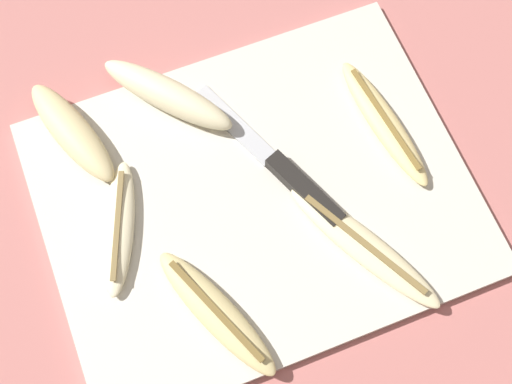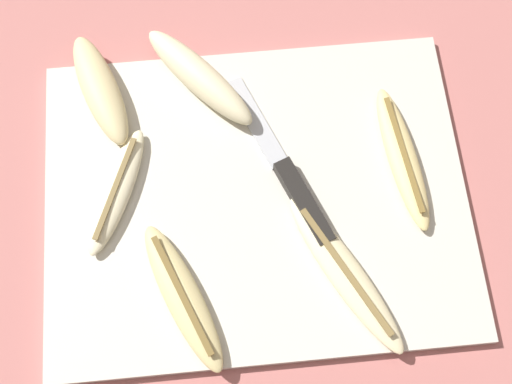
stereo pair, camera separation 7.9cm
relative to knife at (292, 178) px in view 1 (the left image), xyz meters
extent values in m
plane|color=#B76B66|center=(-0.04, 0.00, -0.02)|extent=(4.00, 4.00, 0.00)
cube|color=beige|center=(-0.04, 0.00, -0.01)|extent=(0.47, 0.37, 0.01)
cube|color=black|center=(0.01, -0.02, 0.00)|extent=(0.06, 0.11, 0.02)
cube|color=#B7BABF|center=(-0.04, 0.09, -0.01)|extent=(0.07, 0.12, 0.00)
ellipsoid|color=#DBC684|center=(-0.13, -0.11, 0.00)|extent=(0.10, 0.18, 0.02)
cube|color=brown|center=(-0.13, -0.11, 0.01)|extent=(0.06, 0.13, 0.00)
ellipsoid|color=beige|center=(-0.20, 0.01, 0.00)|extent=(0.09, 0.16, 0.02)
cube|color=olive|center=(-0.20, 0.01, 0.01)|extent=(0.05, 0.12, 0.00)
ellipsoid|color=beige|center=(0.04, -0.10, 0.00)|extent=(0.13, 0.20, 0.02)
cube|color=olive|center=(0.04, -0.10, 0.01)|extent=(0.08, 0.15, 0.00)
ellipsoid|color=beige|center=(-0.21, 0.14, 0.01)|extent=(0.09, 0.16, 0.03)
ellipsoid|color=beige|center=(-0.10, 0.14, 0.01)|extent=(0.14, 0.16, 0.04)
ellipsoid|color=#EDD689|center=(0.12, 0.02, 0.00)|extent=(0.05, 0.18, 0.02)
cube|color=olive|center=(0.12, 0.02, 0.01)|extent=(0.02, 0.14, 0.00)
camera|label=1|loc=(-0.15, -0.27, 0.74)|focal=50.00mm
camera|label=2|loc=(-0.07, -0.28, 0.74)|focal=50.00mm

